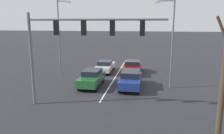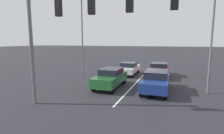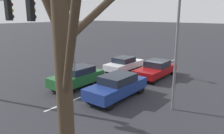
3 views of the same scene
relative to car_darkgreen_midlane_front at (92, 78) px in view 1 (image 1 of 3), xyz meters
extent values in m
plane|color=#28282D|center=(-1.65, -8.70, -0.80)|extent=(240.00, 240.00, 0.00)
cube|color=silver|center=(-1.65, -5.31, -0.79)|extent=(0.12, 18.78, 0.01)
cube|color=#1E5928|center=(0.00, 0.05, -0.11)|extent=(1.72, 4.20, 0.70)
cube|color=black|center=(0.00, -0.19, 0.48)|extent=(1.51, 2.08, 0.48)
cube|color=red|center=(-0.60, -2.01, 0.07)|extent=(0.24, 0.06, 0.12)
cube|color=red|center=(0.60, -2.01, 0.07)|extent=(0.24, 0.06, 0.12)
cylinder|color=black|center=(-0.73, 1.57, -0.46)|extent=(0.22, 0.67, 0.67)
cylinder|color=black|center=(0.73, 1.57, -0.46)|extent=(0.22, 0.67, 0.67)
cylinder|color=black|center=(-0.73, -1.46, -0.46)|extent=(0.22, 0.67, 0.67)
cylinder|color=black|center=(0.73, -1.46, -0.46)|extent=(0.22, 0.67, 0.67)
cube|color=navy|center=(-3.59, -0.05, -0.10)|extent=(1.81, 4.56, 0.68)
cube|color=black|center=(-3.59, -0.18, 0.49)|extent=(1.60, 2.26, 0.50)
cube|color=red|center=(-4.23, -2.29, 0.07)|extent=(0.24, 0.06, 0.12)
cube|color=red|center=(-2.96, -2.29, 0.07)|extent=(0.24, 0.06, 0.12)
cylinder|color=black|center=(-4.37, 1.63, -0.44)|extent=(0.22, 0.71, 0.71)
cylinder|color=black|center=(-2.81, 1.63, -0.44)|extent=(0.22, 0.71, 0.71)
cylinder|color=black|center=(-4.37, -1.73, -0.44)|extent=(0.22, 0.71, 0.71)
cylinder|color=black|center=(-2.81, -1.73, -0.44)|extent=(0.22, 0.71, 0.71)
cube|color=maroon|center=(-3.31, -5.94, -0.18)|extent=(1.90, 4.66, 0.56)
cube|color=black|center=(-3.31, -6.22, 0.36)|extent=(1.67, 1.92, 0.52)
cube|color=red|center=(-3.98, -8.23, -0.04)|extent=(0.24, 0.06, 0.12)
cube|color=red|center=(-2.65, -8.23, -0.04)|extent=(0.24, 0.06, 0.12)
cylinder|color=black|center=(-4.13, -4.19, -0.46)|extent=(0.22, 0.67, 0.67)
cylinder|color=black|center=(-2.49, -4.19, -0.46)|extent=(0.22, 0.67, 0.67)
cylinder|color=black|center=(-4.13, -7.68, -0.46)|extent=(0.22, 0.67, 0.67)
cylinder|color=black|center=(-2.49, -7.68, -0.46)|extent=(0.22, 0.67, 0.67)
cube|color=silver|center=(-0.06, -5.93, -0.18)|extent=(1.74, 4.26, 0.56)
cube|color=black|center=(-0.06, -5.85, 0.34)|extent=(1.53, 1.82, 0.47)
cube|color=red|center=(-0.67, -8.01, -0.04)|extent=(0.24, 0.06, 0.12)
cube|color=red|center=(0.54, -8.01, -0.04)|extent=(0.24, 0.06, 0.12)
cylinder|color=black|center=(-0.80, -4.39, -0.46)|extent=(0.22, 0.68, 0.68)
cylinder|color=black|center=(0.67, -4.39, -0.46)|extent=(0.22, 0.68, 0.68)
cylinder|color=black|center=(-0.80, -7.47, -0.46)|extent=(0.22, 0.68, 0.68)
cylinder|color=black|center=(0.67, -7.47, -0.46)|extent=(0.22, 0.68, 0.68)
cylinder|color=slate|center=(2.94, 5.07, 2.44)|extent=(0.20, 0.20, 6.47)
cylinder|color=slate|center=(-1.64, 5.07, 5.20)|extent=(9.16, 0.14, 0.14)
cube|color=black|center=(-4.67, 5.07, 4.65)|extent=(0.32, 0.22, 0.95)
sphere|color=#4C0C0C|center=(-4.67, 4.91, 4.94)|extent=(0.20, 0.20, 0.20)
sphere|color=yellow|center=(-4.67, 4.91, 4.65)|extent=(0.20, 0.20, 0.20)
sphere|color=#0A3814|center=(-4.67, 4.91, 4.37)|extent=(0.20, 0.20, 0.20)
cube|color=black|center=(-2.78, 5.07, 4.65)|extent=(0.32, 0.22, 0.95)
sphere|color=#4C0C0C|center=(-2.78, 4.91, 4.94)|extent=(0.20, 0.20, 0.20)
sphere|color=yellow|center=(-2.78, 4.91, 4.65)|extent=(0.20, 0.20, 0.20)
sphere|color=#0A3814|center=(-2.78, 4.91, 4.37)|extent=(0.20, 0.20, 0.20)
cube|color=black|center=(-0.89, 5.07, 4.65)|extent=(0.32, 0.22, 0.95)
sphere|color=#4C0C0C|center=(-0.89, 4.91, 4.94)|extent=(0.20, 0.20, 0.20)
sphere|color=yellow|center=(-0.89, 4.91, 4.65)|extent=(0.20, 0.20, 0.20)
sphere|color=#0A3814|center=(-0.89, 4.91, 4.37)|extent=(0.20, 0.20, 0.20)
cube|color=black|center=(1.00, 5.07, 4.65)|extent=(0.32, 0.22, 0.95)
sphere|color=#4C0C0C|center=(1.00, 4.91, 4.94)|extent=(0.20, 0.20, 0.20)
sphere|color=yellow|center=(1.00, 4.91, 4.65)|extent=(0.20, 0.20, 0.20)
sphere|color=#0A3814|center=(1.00, 4.91, 4.37)|extent=(0.20, 0.20, 0.20)
cylinder|color=slate|center=(4.67, -3.92, 3.29)|extent=(0.14, 0.14, 8.18)
cylinder|color=slate|center=(4.05, -3.92, 7.23)|extent=(1.23, 0.09, 0.09)
cube|color=beige|center=(3.43, -3.92, 7.13)|extent=(0.44, 0.24, 0.16)
cylinder|color=slate|center=(-7.12, -0.62, 3.08)|extent=(0.14, 0.14, 7.75)
cylinder|color=slate|center=(-6.43, -0.62, 6.80)|extent=(1.38, 0.09, 0.09)
cube|color=beige|center=(-5.74, -0.62, 6.70)|extent=(0.44, 0.24, 0.16)
cylinder|color=#423323|center=(-8.64, 8.20, 2.64)|extent=(0.29, 0.29, 6.87)
cylinder|color=#423323|center=(-8.36, 8.25, 4.70)|extent=(0.71, 0.25, 1.23)
camera|label=1|loc=(-5.09, 18.95, 5.01)|focal=35.00mm
camera|label=2|loc=(-4.75, 12.97, 2.88)|focal=28.00mm
camera|label=3|loc=(-11.52, 10.52, 4.48)|focal=35.00mm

